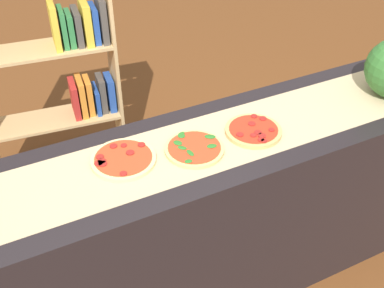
{
  "coord_description": "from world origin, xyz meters",
  "views": [
    {
      "loc": [
        -0.7,
        -1.4,
        2.17
      ],
      "look_at": [
        0.0,
        0.0,
        0.96
      ],
      "focal_mm": 44.54,
      "sensor_mm": 36.0,
      "label": 1
    }
  ],
  "objects_px": {
    "bookshelf": "(66,81)",
    "pizza_pepperoni_2": "(253,131)",
    "pizza_spinach_1": "(194,148)",
    "pizza_pepperoni_0": "(123,159)"
  },
  "relations": [
    {
      "from": "bookshelf",
      "to": "pizza_pepperoni_2",
      "type": "bearing_deg",
      "value": -64.98
    },
    {
      "from": "pizza_pepperoni_0",
      "to": "pizza_spinach_1",
      "type": "relative_size",
      "value": 1.06
    },
    {
      "from": "pizza_spinach_1",
      "to": "pizza_pepperoni_2",
      "type": "relative_size",
      "value": 1.01
    },
    {
      "from": "pizza_pepperoni_0",
      "to": "bookshelf",
      "type": "distance_m",
      "value": 1.14
    },
    {
      "from": "pizza_pepperoni_0",
      "to": "pizza_spinach_1",
      "type": "height_order",
      "value": "same"
    },
    {
      "from": "pizza_spinach_1",
      "to": "pizza_pepperoni_2",
      "type": "height_order",
      "value": "pizza_pepperoni_2"
    },
    {
      "from": "pizza_pepperoni_2",
      "to": "pizza_spinach_1",
      "type": "bearing_deg",
      "value": 179.41
    },
    {
      "from": "pizza_spinach_1",
      "to": "bookshelf",
      "type": "bearing_deg",
      "value": 102.74
    },
    {
      "from": "pizza_pepperoni_0",
      "to": "bookshelf",
      "type": "xyz_separation_m",
      "value": [
        0.02,
        1.12,
        -0.23
      ]
    },
    {
      "from": "pizza_pepperoni_2",
      "to": "bookshelf",
      "type": "xyz_separation_m",
      "value": [
        -0.55,
        1.19,
        -0.23
      ]
    }
  ]
}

